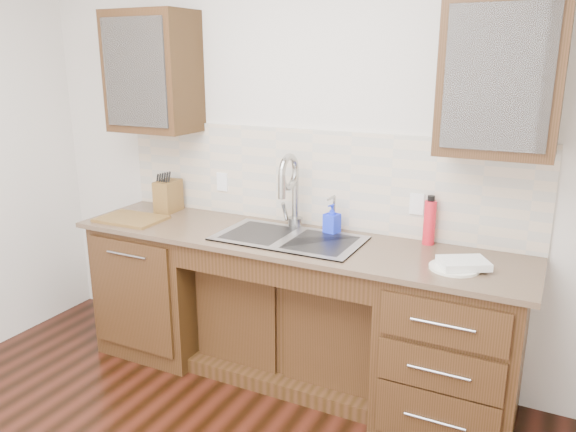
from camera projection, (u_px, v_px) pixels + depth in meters
The scene contains 23 objects.
wall_back at pixel (317, 153), 3.44m from camera, with size 4.00×0.10×2.70m, color silver.
base_cabinet_left at pixel (165, 284), 3.79m from camera, with size 0.70×0.62×0.88m, color #593014.
base_cabinet_center at pixel (297, 319), 3.48m from camera, with size 1.20×0.44×0.70m, color #593014.
base_cabinet_right at pixel (452, 347), 2.97m from camera, with size 0.70×0.62×0.88m, color #593014.
countertop at pixel (290, 241), 3.24m from camera, with size 2.70×0.65×0.03m, color #84705B.
backsplash at pixel (313, 178), 3.43m from camera, with size 2.70×0.02×0.59m, color beige.
sink at pixel (289, 253), 3.25m from camera, with size 0.84×0.46×0.19m, color #9E9EA5.
faucet at pixel (295, 195), 3.40m from camera, with size 0.04×0.04×0.40m, color #999993.
filter_tap at pixel (334, 213), 3.32m from camera, with size 0.02×0.02×0.24m, color #999993.
upper_cabinet_left at pixel (153, 72), 3.57m from camera, with size 0.55×0.34×0.75m, color #593014.
upper_cabinet_right at pixel (502, 77), 2.67m from camera, with size 0.55×0.34×0.75m, color #593014.
outlet_left at pixel (222, 182), 3.72m from camera, with size 0.08×0.01×0.12m, color white.
outlet_right at pixel (417, 204), 3.16m from camera, with size 0.08×0.01×0.12m, color white.
soap_bottle at pixel (332, 219), 3.30m from camera, with size 0.08×0.08×0.18m, color #1B32ED.
water_bottle at pixel (429, 223), 3.10m from camera, with size 0.07×0.07×0.25m, color red.
plate at pixel (454, 268), 2.77m from camera, with size 0.25×0.25×0.01m, color white.
dish_towel at pixel (463, 263), 2.75m from camera, with size 0.23×0.17×0.04m, color #EEF2CB.
knife_block at pixel (168, 196), 3.77m from camera, with size 0.12×0.19×0.21m, color #A76B48.
cutting_board at pixel (131, 219), 3.59m from camera, with size 0.41×0.29×0.02m, color olive.
cup_left_a at pixel (142, 81), 3.63m from camera, with size 0.11×0.11×0.09m, color white.
cup_left_b at pixel (161, 81), 3.56m from camera, with size 0.10×0.10×0.09m, color white.
cup_right_a at pixel (468, 89), 2.75m from camera, with size 0.11×0.11×0.09m, color white.
cup_right_b at pixel (525, 89), 2.64m from camera, with size 0.10×0.10×0.09m, color white.
Camera 1 is at (1.36, -1.34, 1.92)m, focal length 35.00 mm.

